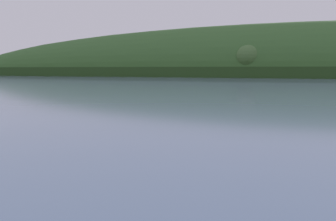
% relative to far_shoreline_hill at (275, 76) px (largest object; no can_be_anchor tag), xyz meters
% --- Properties ---
extents(far_shoreline_hill, '(578.50, 86.44, 58.00)m').
position_rel_far_shoreline_hill_xyz_m(far_shoreline_hill, '(0.00, 0.00, 0.00)').
color(far_shoreline_hill, '#27431B').
rests_on(far_shoreline_hill, ground).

